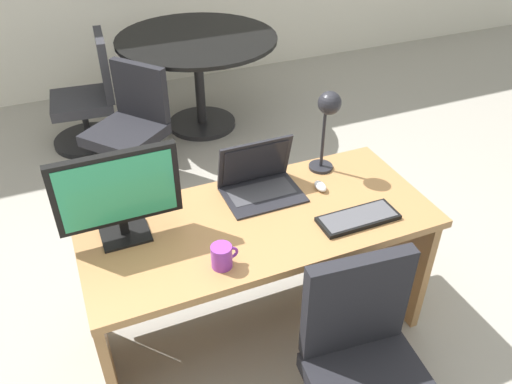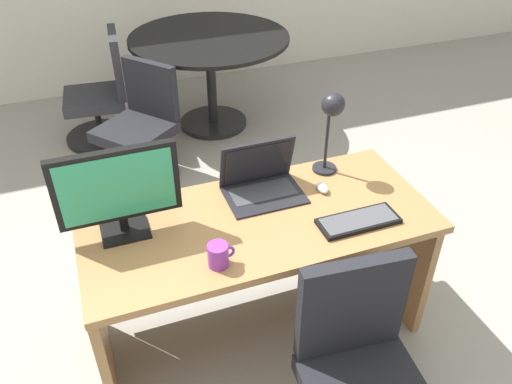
{
  "view_description": "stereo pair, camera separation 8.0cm",
  "coord_description": "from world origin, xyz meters",
  "px_view_note": "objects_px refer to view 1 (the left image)",
  "views": [
    {
      "loc": [
        -0.7,
        -1.64,
        2.16
      ],
      "look_at": [
        0.0,
        0.03,
        0.86
      ],
      "focal_mm": 36.35,
      "sensor_mm": 36.0,
      "label": 1
    },
    {
      "loc": [
        -0.63,
        -1.67,
        2.16
      ],
      "look_at": [
        0.0,
        0.03,
        0.86
      ],
      "focal_mm": 36.35,
      "sensor_mm": 36.0,
      "label": 2
    }
  ],
  "objects_px": {
    "desk_lamp": "(328,114)",
    "office_chair": "(365,383)",
    "monitor": "(118,192)",
    "meeting_table": "(198,60)",
    "coffee_mug": "(222,256)",
    "mouse": "(320,186)",
    "meeting_chair_far": "(131,137)",
    "meeting_chair_near": "(90,104)",
    "desk": "(255,249)",
    "laptop": "(258,176)",
    "keyboard": "(358,218)"
  },
  "relations": [
    {
      "from": "desk_lamp",
      "to": "office_chair",
      "type": "bearing_deg",
      "value": -106.53
    },
    {
      "from": "monitor",
      "to": "meeting_table",
      "type": "xyz_separation_m",
      "value": [
        0.98,
        2.13,
        -0.37
      ]
    },
    {
      "from": "desk_lamp",
      "to": "coffee_mug",
      "type": "xyz_separation_m",
      "value": [
        -0.69,
        -0.45,
        -0.26
      ]
    },
    {
      "from": "mouse",
      "to": "meeting_chair_far",
      "type": "xyz_separation_m",
      "value": [
        -0.63,
        1.58,
        -0.43
      ]
    },
    {
      "from": "desk_lamp",
      "to": "meeting_chair_far",
      "type": "bearing_deg",
      "value": 116.55
    },
    {
      "from": "meeting_chair_near",
      "to": "monitor",
      "type": "bearing_deg",
      "value": -92.52
    },
    {
      "from": "desk",
      "to": "laptop",
      "type": "distance_m",
      "value": 0.34
    },
    {
      "from": "monitor",
      "to": "keyboard",
      "type": "xyz_separation_m",
      "value": [
        0.96,
        -0.28,
        -0.22
      ]
    },
    {
      "from": "meeting_table",
      "to": "coffee_mug",
      "type": "bearing_deg",
      "value": -105.15
    },
    {
      "from": "laptop",
      "to": "meeting_chair_near",
      "type": "xyz_separation_m",
      "value": [
        -0.55,
        2.11,
        -0.47
      ]
    },
    {
      "from": "mouse",
      "to": "office_chair",
      "type": "height_order",
      "value": "office_chair"
    },
    {
      "from": "desk",
      "to": "keyboard",
      "type": "distance_m",
      "value": 0.51
    },
    {
      "from": "meeting_table",
      "to": "office_chair",
      "type": "bearing_deg",
      "value": -94.69
    },
    {
      "from": "desk_lamp",
      "to": "meeting_chair_near",
      "type": "relative_size",
      "value": 0.49
    },
    {
      "from": "desk_lamp",
      "to": "meeting_chair_far",
      "type": "distance_m",
      "value": 1.77
    },
    {
      "from": "meeting_chair_far",
      "to": "office_chair",
      "type": "bearing_deg",
      "value": -79.03
    },
    {
      "from": "laptop",
      "to": "desk_lamp",
      "type": "height_order",
      "value": "desk_lamp"
    },
    {
      "from": "mouse",
      "to": "desk_lamp",
      "type": "xyz_separation_m",
      "value": [
        0.09,
        0.14,
        0.3
      ]
    },
    {
      "from": "meeting_chair_near",
      "to": "mouse",
      "type": "bearing_deg",
      "value": -69.73
    },
    {
      "from": "laptop",
      "to": "mouse",
      "type": "xyz_separation_m",
      "value": [
        0.27,
        -0.11,
        -0.06
      ]
    },
    {
      "from": "office_chair",
      "to": "laptop",
      "type": "bearing_deg",
      "value": 96.18
    },
    {
      "from": "keyboard",
      "to": "office_chair",
      "type": "bearing_deg",
      "value": -113.81
    },
    {
      "from": "laptop",
      "to": "keyboard",
      "type": "distance_m",
      "value": 0.5
    },
    {
      "from": "keyboard",
      "to": "mouse",
      "type": "xyz_separation_m",
      "value": [
        -0.04,
        0.27,
        0.01
      ]
    },
    {
      "from": "meeting_table",
      "to": "monitor",
      "type": "bearing_deg",
      "value": -114.7
    },
    {
      "from": "desk_lamp",
      "to": "meeting_table",
      "type": "bearing_deg",
      "value": 90.82
    },
    {
      "from": "meeting_table",
      "to": "meeting_chair_far",
      "type": "relative_size",
      "value": 1.55
    },
    {
      "from": "keyboard",
      "to": "meeting_chair_far",
      "type": "relative_size",
      "value": 0.44
    },
    {
      "from": "monitor",
      "to": "desk_lamp",
      "type": "distance_m",
      "value": 1.02
    },
    {
      "from": "laptop",
      "to": "office_chair",
      "type": "height_order",
      "value": "laptop"
    },
    {
      "from": "coffee_mug",
      "to": "office_chair",
      "type": "relative_size",
      "value": 0.13
    },
    {
      "from": "keyboard",
      "to": "desk_lamp",
      "type": "distance_m",
      "value": 0.51
    },
    {
      "from": "monitor",
      "to": "meeting_chair_far",
      "type": "height_order",
      "value": "monitor"
    },
    {
      "from": "mouse",
      "to": "coffee_mug",
      "type": "height_order",
      "value": "coffee_mug"
    },
    {
      "from": "office_chair",
      "to": "meeting_chair_near",
      "type": "xyz_separation_m",
      "value": [
        -0.64,
        2.98,
        0.0
      ]
    },
    {
      "from": "meeting_chair_far",
      "to": "laptop",
      "type": "bearing_deg",
      "value": -76.25
    },
    {
      "from": "laptop",
      "to": "office_chair",
      "type": "bearing_deg",
      "value": -83.82
    },
    {
      "from": "desk_lamp",
      "to": "keyboard",
      "type": "bearing_deg",
      "value": -96.98
    },
    {
      "from": "desk",
      "to": "coffee_mug",
      "type": "bearing_deg",
      "value": -133.18
    },
    {
      "from": "laptop",
      "to": "meeting_chair_far",
      "type": "height_order",
      "value": "laptop"
    },
    {
      "from": "coffee_mug",
      "to": "laptop",
      "type": "bearing_deg",
      "value": 51.94
    },
    {
      "from": "monitor",
      "to": "meeting_chair_near",
      "type": "relative_size",
      "value": 0.57
    },
    {
      "from": "desk_lamp",
      "to": "meeting_chair_near",
      "type": "bearing_deg",
      "value": 113.64
    },
    {
      "from": "meeting_table",
      "to": "meeting_chair_near",
      "type": "bearing_deg",
      "value": 175.13
    },
    {
      "from": "desk",
      "to": "monitor",
      "type": "distance_m",
      "value": 0.72
    },
    {
      "from": "coffee_mug",
      "to": "meeting_chair_far",
      "type": "height_order",
      "value": "coffee_mug"
    },
    {
      "from": "meeting_chair_near",
      "to": "meeting_chair_far",
      "type": "relative_size",
      "value": 1.07
    },
    {
      "from": "mouse",
      "to": "meeting_table",
      "type": "bearing_deg",
      "value": 88.32
    },
    {
      "from": "desk",
      "to": "office_chair",
      "type": "height_order",
      "value": "office_chair"
    },
    {
      "from": "desk",
      "to": "meeting_chair_near",
      "type": "xyz_separation_m",
      "value": [
        -0.47,
        2.27,
        -0.18
      ]
    }
  ]
}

